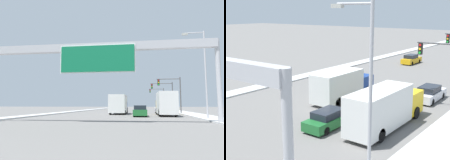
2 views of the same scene
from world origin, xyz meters
The scene contains 8 objects.
median_strip_left centered at (-10.75, 60.00, 0.07)m, with size 2.00×120.00×0.15m.
car_mid_right centered at (-3.50, 59.36, 0.72)m, with size 1.71×4.80×1.54m.
car_far_right centered at (3.50, 28.47, 0.68)m, with size 1.75×4.60×1.43m.
car_near_left centered at (7.00, 40.12, 0.71)m, with size 1.78×4.63×1.52m.
truck_box_primary centered at (7.00, 30.85, 1.63)m, with size 2.30×8.97×3.20m.
truck_box_secondary centered at (0.00, 34.91, 1.56)m, with size 2.44×7.75×3.05m.
traffic_light_near_intersection centered at (8.99, 38.00, 4.18)m, with size 4.05×0.32×6.24m.
street_lamp_right centered at (10.09, 23.00, 5.39)m, with size 2.33×0.28×9.27m.
Camera 2 is at (17.61, 10.77, 8.85)m, focal length 50.00 mm.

